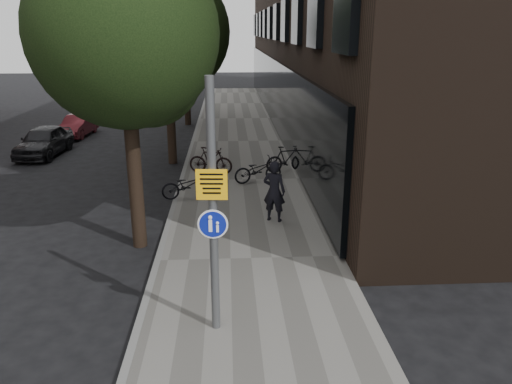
{
  "coord_description": "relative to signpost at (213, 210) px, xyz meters",
  "views": [
    {
      "loc": [
        -0.26,
        -7.62,
        5.38
      ],
      "look_at": [
        0.33,
        2.71,
        2.0
      ],
      "focal_mm": 35.0,
      "sensor_mm": 36.0,
      "label": 1
    }
  ],
  "objects": [
    {
      "name": "ground",
      "position": [
        0.54,
        -0.44,
        -2.43
      ],
      "size": [
        120.0,
        120.0,
        0.0
      ],
      "primitive_type": "plane",
      "color": "black",
      "rests_on": "ground"
    },
    {
      "name": "sidewalk",
      "position": [
        0.79,
        9.56,
        -2.37
      ],
      "size": [
        4.5,
        60.0,
        0.12
      ],
      "primitive_type": "cube",
      "color": "slate",
      "rests_on": "ground"
    },
    {
      "name": "curb_edge",
      "position": [
        -1.46,
        9.56,
        -2.36
      ],
      "size": [
        0.15,
        60.0,
        0.13
      ],
      "primitive_type": "cube",
      "color": "slate",
      "rests_on": "ground"
    },
    {
      "name": "street_tree_near",
      "position": [
        -1.99,
        4.2,
        2.68
      ],
      "size": [
        4.4,
        4.4,
        7.5
      ],
      "color": "black",
      "rests_on": "ground"
    },
    {
      "name": "street_tree_mid",
      "position": [
        -1.99,
        12.7,
        2.68
      ],
      "size": [
        5.0,
        5.0,
        7.8
      ],
      "color": "black",
      "rests_on": "ground"
    },
    {
      "name": "street_tree_far",
      "position": [
        -1.99,
        21.7,
        2.68
      ],
      "size": [
        5.0,
        5.0,
        7.8
      ],
      "color": "black",
      "rests_on": "ground"
    },
    {
      "name": "signpost",
      "position": [
        0.0,
        0.0,
        0.0
      ],
      "size": [
        0.53,
        0.15,
        4.57
      ],
      "rotation": [
        0.0,
        0.0,
        -0.07
      ],
      "color": "#595B5E",
      "rests_on": "sidewalk"
    },
    {
      "name": "pedestrian",
      "position": [
        1.57,
        5.35,
        -1.42
      ],
      "size": [
        0.76,
        0.64,
        1.78
      ],
      "primitive_type": "imported",
      "rotation": [
        0.0,
        0.0,
        2.76
      ],
      "color": "black",
      "rests_on": "sidewalk"
    },
    {
      "name": "parked_bike_facade_near",
      "position": [
        1.34,
        9.16,
        -1.85
      ],
      "size": [
        1.87,
        1.08,
        0.93
      ],
      "primitive_type": "imported",
      "rotation": [
        0.0,
        0.0,
        1.85
      ],
      "color": "black",
      "rests_on": "sidewalk"
    },
    {
      "name": "parked_bike_facade_far",
      "position": [
        2.54,
        10.51,
        -1.8
      ],
      "size": [
        1.76,
        0.91,
        1.02
      ],
      "primitive_type": "imported",
      "rotation": [
        0.0,
        0.0,
        1.84
      ],
      "color": "black",
      "rests_on": "sidewalk"
    },
    {
      "name": "parked_bike_curb_near",
      "position": [
        -1.06,
        7.5,
        -1.87
      ],
      "size": [
        1.78,
        0.93,
        0.89
      ],
      "primitive_type": "imported",
      "rotation": [
        0.0,
        0.0,
        1.78
      ],
      "color": "black",
      "rests_on": "sidewalk"
    },
    {
      "name": "parked_bike_curb_far",
      "position": [
        -0.39,
        10.43,
        -1.8
      ],
      "size": [
        1.77,
        0.93,
        1.02
      ],
      "primitive_type": "imported",
      "rotation": [
        0.0,
        0.0,
        1.3
      ],
      "color": "black",
      "rests_on": "sidewalk"
    },
    {
      "name": "parked_car_near",
      "position": [
        -7.91,
        14.24,
        -1.77
      ],
      "size": [
        1.82,
        3.97,
        1.32
      ],
      "primitive_type": "imported",
      "rotation": [
        0.0,
        0.0,
        -0.07
      ],
      "color": "black",
      "rests_on": "ground"
    },
    {
      "name": "parked_car_mid",
      "position": [
        -7.62,
        18.52,
        -1.88
      ],
      "size": [
        1.45,
        3.41,
        1.09
      ],
      "primitive_type": "imported",
      "rotation": [
        0.0,
        0.0,
        -0.09
      ],
      "color": "maroon",
      "rests_on": "ground"
    },
    {
      "name": "parked_car_far",
      "position": [
        -8.71,
        29.54,
        -1.81
      ],
      "size": [
        1.86,
        4.3,
        1.23
      ],
      "primitive_type": "imported",
      "rotation": [
        0.0,
        0.0,
        -0.03
      ],
      "color": "black",
      "rests_on": "ground"
    }
  ]
}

